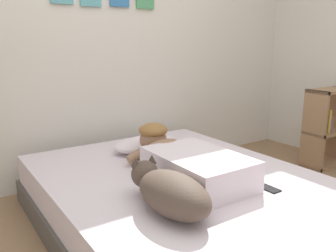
{
  "coord_description": "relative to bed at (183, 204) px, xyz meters",
  "views": [
    {
      "loc": [
        -1.27,
        -1.18,
        1.16
      ],
      "look_at": [
        0.05,
        0.78,
        0.61
      ],
      "focal_mm": 37.53,
      "sensor_mm": 36.0,
      "label": 1
    }
  ],
  "objects": [
    {
      "name": "bookshelf",
      "position": [
        1.86,
        0.22,
        0.2
      ],
      "size": [
        0.45,
        0.24,
        0.75
      ],
      "color": "#997251",
      "rests_on": "ground"
    },
    {
      "name": "person_lying",
      "position": [
        0.01,
        0.01,
        0.29
      ],
      "size": [
        0.43,
        0.92,
        0.27
      ],
      "color": "silver",
      "rests_on": "bed"
    },
    {
      "name": "back_wall",
      "position": [
        0.05,
        1.22,
        1.08
      ],
      "size": [
        4.25,
        0.12,
        2.5
      ],
      "color": "silver",
      "rests_on": "ground"
    },
    {
      "name": "pillow",
      "position": [
        0.09,
        0.6,
        0.24
      ],
      "size": [
        0.52,
        0.32,
        0.11
      ],
      "primitive_type": "ellipsoid",
      "color": "silver",
      "rests_on": "bed"
    },
    {
      "name": "bed",
      "position": [
        0.0,
        0.0,
        0.0
      ],
      "size": [
        1.58,
        2.09,
        0.36
      ],
      "color": "#4C4742",
      "rests_on": "ground"
    },
    {
      "name": "coffee_cup",
      "position": [
        0.2,
        0.51,
        0.22
      ],
      "size": [
        0.12,
        0.09,
        0.07
      ],
      "color": "#D84C47",
      "rests_on": "bed"
    },
    {
      "name": "cell_phone",
      "position": [
        0.29,
        -0.42,
        0.18
      ],
      "size": [
        0.07,
        0.14,
        0.01
      ],
      "primitive_type": "cube",
      "color": "black",
      "rests_on": "bed"
    },
    {
      "name": "dog",
      "position": [
        -0.32,
        -0.33,
        0.28
      ],
      "size": [
        0.26,
        0.57,
        0.21
      ],
      "color": "#4C3D33",
      "rests_on": "bed"
    }
  ]
}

